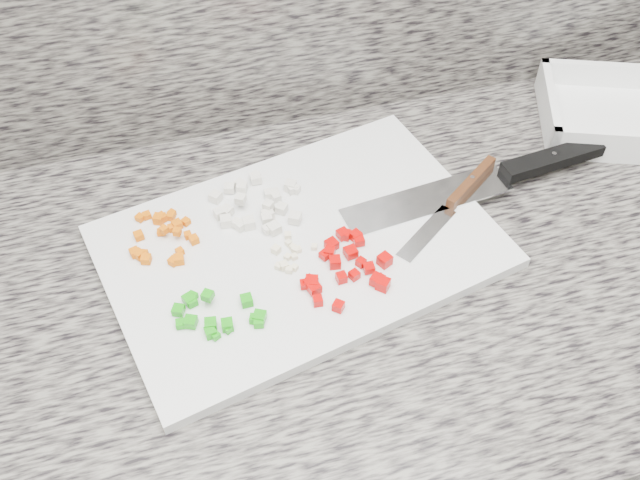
% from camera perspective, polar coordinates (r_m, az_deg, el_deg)
% --- Properties ---
extents(cabinet, '(3.92, 0.62, 0.86)m').
position_cam_1_polar(cabinet, '(1.25, -1.12, -16.57)').
color(cabinet, beige).
rests_on(cabinet, ground).
extents(countertop, '(3.96, 0.64, 0.04)m').
position_cam_1_polar(countertop, '(0.87, -1.56, -4.02)').
color(countertop, '#6A665D').
rests_on(countertop, cabinet).
extents(cutting_board, '(0.52, 0.40, 0.02)m').
position_cam_1_polar(cutting_board, '(0.87, -1.62, -0.51)').
color(cutting_board, silver).
rests_on(cutting_board, countertop).
extents(carrot_pile, '(0.08, 0.10, 0.02)m').
position_cam_1_polar(carrot_pile, '(0.89, -12.51, 0.37)').
color(carrot_pile, '#D45D04').
rests_on(carrot_pile, cutting_board).
extents(onion_pile, '(0.12, 0.11, 0.02)m').
position_cam_1_polar(onion_pile, '(0.90, -5.04, 2.77)').
color(onion_pile, silver).
rests_on(onion_pile, cutting_board).
extents(green_pepper_pile, '(0.10, 0.07, 0.02)m').
position_cam_1_polar(green_pepper_pile, '(0.80, -8.33, -5.95)').
color(green_pepper_pile, '#15980D').
rests_on(green_pepper_pile, cutting_board).
extents(red_pepper_pile, '(0.11, 0.12, 0.01)m').
position_cam_1_polar(red_pepper_pile, '(0.83, 2.15, -2.14)').
color(red_pepper_pile, '#B50302').
rests_on(red_pepper_pile, cutting_board).
extents(garlic_pile, '(0.06, 0.06, 0.01)m').
position_cam_1_polar(garlic_pile, '(0.85, -2.53, -1.23)').
color(garlic_pile, beige).
rests_on(garlic_pile, cutting_board).
extents(chef_knife, '(0.38, 0.08, 0.02)m').
position_cam_1_polar(chef_knife, '(0.98, 15.01, 5.23)').
color(chef_knife, silver).
rests_on(chef_knife, cutting_board).
extents(paring_knife, '(0.18, 0.14, 0.02)m').
position_cam_1_polar(paring_knife, '(0.93, 11.16, 3.56)').
color(paring_knife, silver).
rests_on(paring_knife, cutting_board).
extents(tray, '(0.28, 0.24, 0.05)m').
position_cam_1_polar(tray, '(1.13, 23.26, 9.09)').
color(tray, white).
rests_on(tray, countertop).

